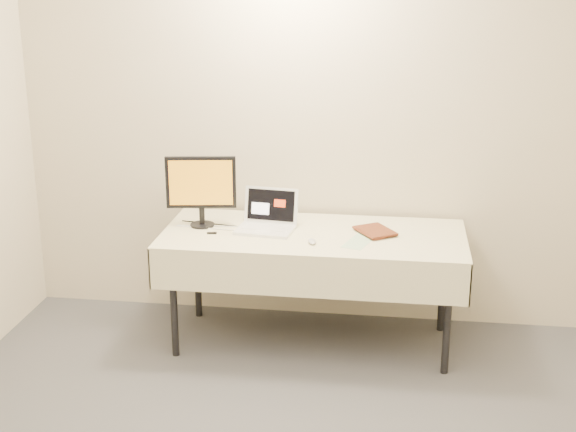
# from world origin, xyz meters

# --- Properties ---
(back_wall) EXTENTS (4.00, 0.10, 2.70)m
(back_wall) POSITION_xyz_m (0.00, 2.50, 1.35)
(back_wall) COLOR beige
(back_wall) RESTS_ON ground
(table) EXTENTS (1.86, 0.81, 0.74)m
(table) POSITION_xyz_m (0.00, 2.05, 0.68)
(table) COLOR black
(table) RESTS_ON ground
(laptop) EXTENTS (0.38, 0.33, 0.24)m
(laptop) POSITION_xyz_m (-0.29, 2.10, 0.80)
(laptop) COLOR white
(laptop) RESTS_ON table
(monitor) EXTENTS (0.43, 0.17, 0.45)m
(monitor) POSITION_xyz_m (-0.71, 2.09, 1.00)
(monitor) COLOR black
(monitor) RESTS_ON table
(book) EXTENTS (0.17, 0.12, 0.25)m
(book) POSITION_xyz_m (0.30, 2.04, 0.86)
(book) COLOR #9A3D1C
(book) RESTS_ON table
(alarm_clock) EXTENTS (0.14, 0.09, 0.05)m
(alarm_clock) POSITION_xyz_m (-0.31, 2.29, 0.77)
(alarm_clock) COLOR black
(alarm_clock) RESTS_ON table
(clicker) EXTENTS (0.07, 0.10, 0.02)m
(clicker) POSITION_xyz_m (0.01, 1.86, 0.75)
(clicker) COLOR silver
(clicker) RESTS_ON table
(paper_form) EXTENTS (0.22, 0.34, 0.00)m
(paper_form) POSITION_xyz_m (0.29, 1.95, 0.74)
(paper_form) COLOR #ADD4A9
(paper_form) RESTS_ON table
(usb_dongle) EXTENTS (0.06, 0.03, 0.01)m
(usb_dongle) POSITION_xyz_m (-0.62, 1.95, 0.74)
(usb_dongle) COLOR black
(usb_dongle) RESTS_ON table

